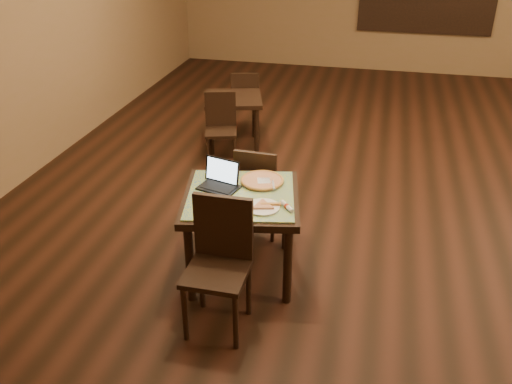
% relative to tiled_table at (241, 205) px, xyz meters
% --- Properties ---
extents(ground, '(10.00, 10.00, 0.00)m').
position_rel_tiled_table_xyz_m(ground, '(1.13, 1.77, -0.66)').
color(ground, black).
rests_on(ground, ground).
extents(wall_left, '(0.02, 10.00, 3.00)m').
position_rel_tiled_table_xyz_m(wall_left, '(-2.87, 1.77, 0.84)').
color(wall_left, olive).
rests_on(wall_left, ground).
extents(tiled_table, '(1.08, 1.08, 0.76)m').
position_rel_tiled_table_xyz_m(tiled_table, '(0.00, 0.00, 0.00)').
color(tiled_table, black).
rests_on(tiled_table, ground).
extents(chair_main_near, '(0.44, 0.44, 1.01)m').
position_rel_tiled_table_xyz_m(chair_main_near, '(0.00, -0.61, -0.09)').
color(chair_main_near, black).
rests_on(chair_main_near, ground).
extents(chair_main_far, '(0.41, 0.41, 0.90)m').
position_rel_tiled_table_xyz_m(chair_main_far, '(-0.00, 0.62, -0.15)').
color(chair_main_far, black).
rests_on(chair_main_far, ground).
extents(laptop, '(0.36, 0.32, 0.21)m').
position_rel_tiled_table_xyz_m(laptop, '(-0.20, 0.10, 0.16)').
color(laptop, black).
rests_on(laptop, tiled_table).
extents(plate, '(0.26, 0.26, 0.01)m').
position_rel_tiled_table_xyz_m(plate, '(0.22, -0.18, 0.11)').
color(plate, white).
rests_on(plate, tiled_table).
extents(pizza_slice, '(0.24, 0.24, 0.02)m').
position_rel_tiled_table_xyz_m(pizza_slice, '(0.22, -0.18, 0.13)').
color(pizza_slice, beige).
rests_on(pizza_slice, plate).
extents(pizza_pan, '(0.34, 0.34, 0.01)m').
position_rel_tiled_table_xyz_m(pizza_pan, '(0.12, 0.24, 0.11)').
color(pizza_pan, silver).
rests_on(pizza_pan, tiled_table).
extents(pizza_whole, '(0.36, 0.36, 0.03)m').
position_rel_tiled_table_xyz_m(pizza_whole, '(0.12, 0.24, 0.12)').
color(pizza_whole, beige).
rests_on(pizza_whole, pizza_pan).
extents(spatula, '(0.17, 0.27, 0.01)m').
position_rel_tiled_table_xyz_m(spatula, '(0.14, 0.22, 0.13)').
color(spatula, silver).
rests_on(spatula, pizza_whole).
extents(napkin_roll, '(0.13, 0.15, 0.04)m').
position_rel_tiled_table_xyz_m(napkin_roll, '(0.40, -0.14, 0.12)').
color(napkin_roll, white).
rests_on(napkin_roll, tiled_table).
extents(other_table_b, '(0.87, 0.87, 0.66)m').
position_rel_tiled_table_xyz_m(other_table_b, '(-0.79, 2.64, -0.11)').
color(other_table_b, black).
rests_on(other_table_b, ground).
extents(other_table_b_chair_near, '(0.46, 0.46, 0.85)m').
position_rel_tiled_table_xyz_m(other_table_b_chair_near, '(-0.82, 2.14, -0.18)').
color(other_table_b_chair_near, black).
rests_on(other_table_b_chair_near, ground).
extents(other_table_b_chair_far, '(0.46, 0.46, 0.85)m').
position_rel_tiled_table_xyz_m(other_table_b_chair_far, '(-0.77, 3.14, -0.18)').
color(other_table_b_chair_far, black).
rests_on(other_table_b_chair_far, ground).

